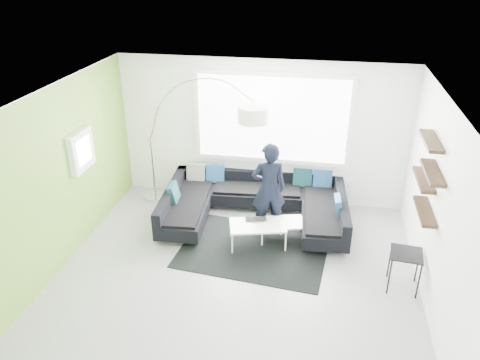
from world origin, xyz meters
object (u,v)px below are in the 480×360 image
at_px(sectional_sofa, 255,207).
at_px(person, 269,188).
at_px(laptop, 256,221).
at_px(side_table, 404,270).
at_px(coffee_table, 270,232).
at_px(arc_lamp, 150,138).

xyz_separation_m(sectional_sofa, person, (0.27, -0.23, 0.52)).
bearing_deg(laptop, side_table, -31.58).
height_order(sectional_sofa, laptop, sectional_sofa).
height_order(coffee_table, arc_lamp, arc_lamp).
relative_size(sectional_sofa, side_table, 5.57).
relative_size(sectional_sofa, arc_lamp, 1.33).
bearing_deg(sectional_sofa, coffee_table, -63.61).
relative_size(side_table, laptop, 1.52).
relative_size(arc_lamp, laptop, 6.39).
height_order(arc_lamp, laptop, arc_lamp).
height_order(arc_lamp, person, arc_lamp).
xyz_separation_m(coffee_table, arc_lamp, (-2.49, 1.17, 1.09)).
distance_m(sectional_sofa, arc_lamp, 2.41).
relative_size(sectional_sofa, person, 2.05).
bearing_deg(sectional_sofa, laptop, -83.05).
distance_m(coffee_table, side_table, 2.26).
xyz_separation_m(arc_lamp, person, (2.41, -0.79, -0.45)).
relative_size(arc_lamp, person, 1.55).
bearing_deg(person, side_table, 131.82).
bearing_deg(arc_lamp, sectional_sofa, -0.88).
distance_m(side_table, person, 2.56).
relative_size(sectional_sofa, laptop, 8.47).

